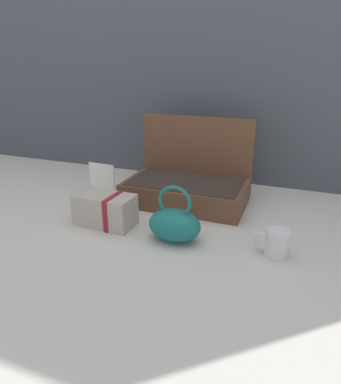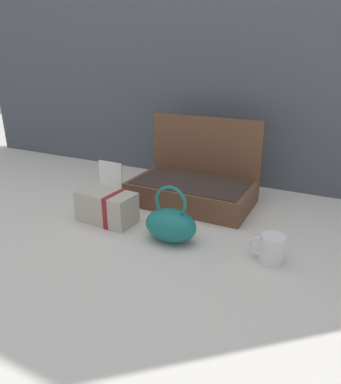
% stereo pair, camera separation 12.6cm
% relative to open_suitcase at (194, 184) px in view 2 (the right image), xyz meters
% --- Properties ---
extents(ground_plane, '(6.00, 6.00, 0.00)m').
position_rel_open_suitcase_xyz_m(ground_plane, '(0.03, -0.23, -0.08)').
color(ground_plane, beige).
extents(back_wall, '(3.20, 0.06, 1.40)m').
position_rel_open_suitcase_xyz_m(back_wall, '(0.03, 0.35, 0.62)').
color(back_wall, '#474C54').
rests_on(back_wall, ground_plane).
extents(open_suitcase, '(0.51, 0.30, 0.35)m').
position_rel_open_suitcase_xyz_m(open_suitcase, '(0.00, 0.00, 0.00)').
color(open_suitcase, brown).
rests_on(open_suitcase, ground_plane).
extents(teal_pouch_handbag, '(0.18, 0.13, 0.20)m').
position_rel_open_suitcase_xyz_m(teal_pouch_handbag, '(0.07, -0.36, -0.02)').
color(teal_pouch_handbag, '#196B66').
rests_on(teal_pouch_handbag, ground_plane).
extents(cream_toiletry_bag, '(0.22, 0.13, 0.12)m').
position_rel_open_suitcase_xyz_m(cream_toiletry_bag, '(-0.21, -0.33, -0.02)').
color(cream_toiletry_bag, '#B2A899').
rests_on(cream_toiletry_bag, ground_plane).
extents(coffee_mug, '(0.11, 0.07, 0.09)m').
position_rel_open_suitcase_xyz_m(coffee_mug, '(0.40, -0.34, -0.03)').
color(coffee_mug, silver).
rests_on(coffee_mug, ground_plane).
extents(info_card_left, '(0.13, 0.01, 0.15)m').
position_rel_open_suitcase_xyz_m(info_card_left, '(-0.39, -0.07, -0.01)').
color(info_card_left, white).
rests_on(info_card_left, ground_plane).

